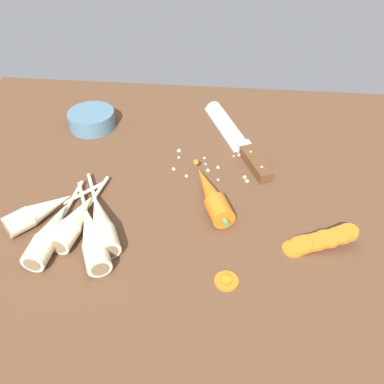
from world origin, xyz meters
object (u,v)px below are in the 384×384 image
chefs_knife (233,135)px  carrot_slice_stack (320,240)px  parsnip_mid_left (92,236)px  parsnip_outer (50,232)px  parsnip_front (76,220)px  parsnip_mid_right (40,211)px  parsnip_back (101,222)px  carrot_slice_stray_near (227,280)px  whole_carrot (212,195)px  prep_bowl (92,119)px

chefs_knife → carrot_slice_stack: carrot_slice_stack is taller
parsnip_mid_left → carrot_slice_stack: (38.65, 3.16, -0.55)cm
parsnip_outer → carrot_slice_stack: bearing=3.9°
parsnip_front → carrot_slice_stack: (42.54, -0.18, -0.55)cm
parsnip_mid_right → carrot_slice_stack: 49.67cm
chefs_knife → parsnip_back: size_ratio=1.55×
parsnip_mid_left → carrot_slice_stack: parsnip_mid_left is taller
parsnip_mid_left → carrot_slice_stray_near: (23.18, -5.82, -1.62)cm
whole_carrot → parsnip_back: size_ratio=0.85×
carrot_slice_stack → prep_bowl: bearing=145.7°
parsnip_front → carrot_slice_stray_near: bearing=-18.7°
whole_carrot → carrot_slice_stack: (18.99, -9.10, -0.67)cm
whole_carrot → parsnip_mid_left: bearing=-148.1°
parsnip_outer → prep_bowl: same height
parsnip_mid_left → parsnip_mid_right: bearing=156.0°
carrot_slice_stray_near → prep_bowl: (-33.74, 42.53, 1.79)cm
whole_carrot → parsnip_mid_right: 31.51cm
parsnip_outer → carrot_slice_stray_near: bearing=-10.9°
whole_carrot → carrot_slice_stray_near: bearing=-79.0°
carrot_slice_stack → carrot_slice_stray_near: 17.92cm
parsnip_front → parsnip_mid_left: same height
parsnip_back → carrot_slice_stack: 37.90cm
parsnip_mid_left → prep_bowl: same height
parsnip_mid_left → parsnip_back: 3.44cm
whole_carrot → carrot_slice_stray_near: whole_carrot is taller
parsnip_mid_right → carrot_slice_stray_near: bearing=-17.4°
parsnip_mid_right → carrot_slice_stack: (49.64, -1.74, -0.55)cm
whole_carrot → parsnip_outer: whole_carrot is taller
parsnip_back → carrot_slice_stack: (37.89, -0.19, -0.55)cm
parsnip_mid_left → parsnip_outer: same height
parsnip_front → parsnip_mid_left: (3.89, -3.34, -0.00)cm
parsnip_mid_right → carrot_slice_stray_near: size_ratio=4.13×
chefs_knife → parsnip_mid_left: bearing=-123.3°
parsnip_mid_left → parsnip_outer: (-7.29, 0.04, 0.00)cm
carrot_slice_stack → prep_bowl: (-49.21, 33.55, 0.72)cm
carrot_slice_stack → chefs_knife: bearing=115.2°
carrot_slice_stray_near → carrot_slice_stack: bearing=30.1°
chefs_knife → prep_bowl: size_ratio=3.02×
parsnip_mid_left → carrot_slice_stray_near: size_ratio=5.69×
parsnip_outer → whole_carrot: bearing=24.4°
parsnip_front → prep_bowl: bearing=101.3°
chefs_knife → parsnip_outer: bearing=-130.8°
prep_bowl → whole_carrot: bearing=-39.0°
parsnip_front → parsnip_outer: (-3.40, -3.30, -0.00)cm
parsnip_front → parsnip_mid_right: bearing=167.6°
chefs_knife → parsnip_back: bearing=-125.1°
parsnip_mid_left → parsnip_back: bearing=77.2°
whole_carrot → parsnip_mid_left: (-19.66, -12.26, -0.12)cm
chefs_knife → parsnip_front: bearing=-130.2°
parsnip_mid_right → prep_bowl: size_ratio=1.46×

